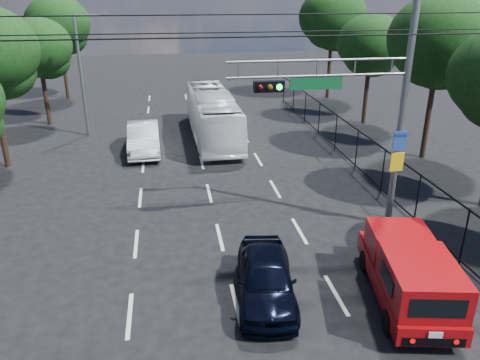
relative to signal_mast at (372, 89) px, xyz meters
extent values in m
cube|color=beige|center=(-8.28, -3.99, -5.24)|extent=(0.12, 2.00, 0.01)
cube|color=beige|center=(-8.28, 0.01, -5.24)|extent=(0.12, 2.00, 0.01)
cube|color=beige|center=(-8.28, 4.01, -5.24)|extent=(0.12, 2.00, 0.01)
cube|color=beige|center=(-8.28, 8.01, -5.24)|extent=(0.12, 2.00, 0.01)
cube|color=beige|center=(-8.28, 12.01, -5.24)|extent=(0.12, 2.00, 0.01)
cube|color=beige|center=(-8.28, 16.01, -5.24)|extent=(0.12, 2.00, 0.01)
cube|color=beige|center=(-8.28, 20.01, -5.24)|extent=(0.12, 2.00, 0.01)
cube|color=beige|center=(-8.28, 24.01, -5.24)|extent=(0.12, 2.00, 0.01)
cube|color=beige|center=(-5.28, -3.99, -5.24)|extent=(0.12, 2.00, 0.01)
cube|color=beige|center=(-5.28, 0.01, -5.24)|extent=(0.12, 2.00, 0.01)
cube|color=beige|center=(-5.28, 4.01, -5.24)|extent=(0.12, 2.00, 0.01)
cube|color=beige|center=(-5.28, 8.01, -5.24)|extent=(0.12, 2.00, 0.01)
cube|color=beige|center=(-5.28, 12.01, -5.24)|extent=(0.12, 2.00, 0.01)
cube|color=beige|center=(-5.28, 16.01, -5.24)|extent=(0.12, 2.00, 0.01)
cube|color=beige|center=(-5.28, 20.01, -5.24)|extent=(0.12, 2.00, 0.01)
cube|color=beige|center=(-5.28, 24.01, -5.24)|extent=(0.12, 2.00, 0.01)
cube|color=beige|center=(-2.28, -3.99, -5.24)|extent=(0.12, 2.00, 0.01)
cube|color=beige|center=(-2.28, 0.01, -5.24)|extent=(0.12, 2.00, 0.01)
cube|color=beige|center=(-2.28, 4.01, -5.24)|extent=(0.12, 2.00, 0.01)
cube|color=beige|center=(-2.28, 8.01, -5.24)|extent=(0.12, 2.00, 0.01)
cube|color=beige|center=(-2.28, 12.01, -5.24)|extent=(0.12, 2.00, 0.01)
cube|color=beige|center=(-2.28, 16.01, -5.24)|extent=(0.12, 2.00, 0.01)
cube|color=beige|center=(-2.28, 20.01, -5.24)|extent=(0.12, 2.00, 0.01)
cube|color=beige|center=(-2.28, 24.01, -5.24)|extent=(0.12, 2.00, 0.01)
cylinder|color=slate|center=(1.22, 0.01, -0.49)|extent=(0.24, 0.24, 9.50)
cylinder|color=slate|center=(-1.88, 0.01, 1.01)|extent=(6.20, 0.08, 0.08)
cylinder|color=slate|center=(-1.88, 0.01, 0.51)|extent=(6.20, 0.08, 0.08)
cube|color=black|center=(-3.58, 0.01, 0.21)|extent=(1.00, 0.28, 0.35)
sphere|color=#3F0505|center=(-3.90, -0.14, 0.21)|extent=(0.20, 0.20, 0.20)
sphere|color=#4C3805|center=(-3.58, -0.14, 0.21)|extent=(0.20, 0.20, 0.20)
sphere|color=#0CE533|center=(-3.26, -0.14, 0.21)|extent=(0.20, 0.20, 0.20)
cube|color=#0C5427|center=(-1.98, 0.01, 0.26)|extent=(1.80, 0.05, 0.40)
cube|color=#22499F|center=(1.20, -0.13, -1.84)|extent=(0.50, 0.04, 0.70)
cube|color=yellow|center=(1.20, -0.13, -2.64)|extent=(0.50, 0.04, 0.70)
cylinder|color=slate|center=(0.62, 0.01, 0.76)|extent=(0.05, 0.05, 0.50)
cylinder|color=slate|center=(-0.68, 0.01, 0.76)|extent=(0.05, 0.05, 0.50)
cylinder|color=slate|center=(-1.98, 0.01, 0.76)|extent=(0.05, 0.05, 0.50)
cylinder|color=slate|center=(-3.28, 0.01, 0.76)|extent=(0.05, 0.05, 0.50)
cylinder|color=slate|center=(-4.58, 0.01, 0.76)|extent=(0.05, 0.05, 0.50)
cylinder|color=slate|center=(-11.78, 14.01, -1.74)|extent=(0.18, 0.18, 7.00)
cylinder|color=slate|center=(-10.98, 14.01, 1.76)|extent=(1.60, 0.09, 0.09)
cube|color=slate|center=(-10.08, 14.01, 1.76)|extent=(0.60, 0.22, 0.15)
cylinder|color=black|center=(-5.28, -1.99, 1.96)|extent=(22.00, 0.04, 0.04)
cylinder|color=black|center=(-5.28, 1.51, 2.36)|extent=(22.00, 0.04, 0.04)
cylinder|color=black|center=(-5.28, 3.01, 1.66)|extent=(22.00, 0.04, 0.04)
cube|color=black|center=(2.32, 4.01, -3.29)|extent=(0.04, 34.00, 0.06)
cube|color=black|center=(2.32, 4.01, -5.09)|extent=(0.04, 34.00, 0.06)
cylinder|color=black|center=(2.32, -2.99, -4.24)|extent=(0.06, 0.06, 2.00)
cylinder|color=black|center=(2.32, 0.01, -4.24)|extent=(0.06, 0.06, 2.00)
cylinder|color=black|center=(2.32, 3.01, -4.24)|extent=(0.06, 0.06, 2.00)
cylinder|color=black|center=(2.32, 6.01, -4.24)|extent=(0.06, 0.06, 2.00)
cylinder|color=black|center=(2.32, 9.01, -4.24)|extent=(0.06, 0.06, 2.00)
cylinder|color=black|center=(2.32, 12.01, -4.24)|extent=(0.06, 0.06, 2.00)
cylinder|color=black|center=(2.32, 15.01, -4.24)|extent=(0.06, 0.06, 2.00)
cylinder|color=black|center=(2.32, 18.01, -4.24)|extent=(0.06, 0.06, 2.00)
cylinder|color=black|center=(2.32, 21.01, -4.24)|extent=(0.06, 0.06, 2.00)
cylinder|color=black|center=(6.52, 7.01, -2.86)|extent=(0.28, 0.28, 4.76)
ellipsoid|color=black|center=(6.52, 7.01, 0.88)|extent=(5.10, 5.10, 4.33)
ellipsoid|color=black|center=(6.92, 7.31, -0.31)|extent=(3.40, 3.40, 2.72)
ellipsoid|color=black|center=(6.17, 6.81, -0.14)|extent=(3.23, 3.23, 2.58)
cylinder|color=black|center=(6.12, 14.01, -3.23)|extent=(0.28, 0.28, 4.03)
ellipsoid|color=black|center=(6.12, 14.01, -0.06)|extent=(4.32, 4.32, 3.67)
ellipsoid|color=black|center=(6.52, 14.31, -1.07)|extent=(2.88, 2.88, 2.30)
ellipsoid|color=black|center=(5.77, 13.81, -0.92)|extent=(2.74, 2.74, 2.19)
cylinder|color=black|center=(6.32, 22.01, -2.78)|extent=(0.28, 0.28, 4.93)
ellipsoid|color=black|center=(6.32, 22.01, 1.09)|extent=(5.28, 5.28, 4.49)
ellipsoid|color=black|center=(6.72, 22.31, -0.14)|extent=(3.52, 3.52, 2.82)
ellipsoid|color=black|center=(5.97, 21.81, 0.04)|extent=(3.34, 3.34, 2.68)
cylinder|color=black|center=(-15.08, 9.01, -3.00)|extent=(0.28, 0.28, 4.48)
ellipsoid|color=black|center=(-14.68, 9.31, -0.60)|extent=(3.20, 3.20, 2.56)
cylinder|color=black|center=(-14.68, 17.01, -3.28)|extent=(0.28, 0.28, 3.92)
ellipsoid|color=black|center=(-14.68, 17.01, -0.20)|extent=(4.20, 4.20, 3.57)
ellipsoid|color=black|center=(-14.28, 17.31, -1.18)|extent=(2.80, 2.80, 2.24)
ellipsoid|color=black|center=(-15.03, 16.81, -1.04)|extent=(2.66, 2.66, 2.13)
cylinder|color=black|center=(-14.88, 25.01, -2.95)|extent=(0.28, 0.28, 4.59)
ellipsoid|color=black|center=(-14.88, 25.01, 0.66)|extent=(4.92, 4.92, 4.18)
ellipsoid|color=black|center=(-14.48, 25.31, -0.49)|extent=(3.28, 3.28, 2.62)
ellipsoid|color=black|center=(-15.23, 24.81, -0.32)|extent=(3.12, 3.12, 2.49)
cylinder|color=black|center=(-0.92, -2.86, -4.91)|extent=(0.37, 0.70, 0.67)
cylinder|color=black|center=(0.67, -3.17, -4.91)|extent=(0.37, 0.70, 0.67)
cylinder|color=black|center=(-1.48, -5.76, -4.91)|extent=(0.37, 0.70, 0.67)
cylinder|color=black|center=(0.10, -6.07, -4.91)|extent=(0.37, 0.70, 0.67)
cube|color=#95080B|center=(-0.41, -4.46, -4.65)|extent=(2.68, 5.02, 0.53)
cube|color=#95080B|center=(0.00, -2.36, -4.58)|extent=(1.83, 0.85, 0.52)
cube|color=black|center=(0.05, -2.11, -4.34)|extent=(1.66, 0.69, 0.29)
cube|color=#95080B|center=(-0.20, -3.39, -3.96)|extent=(1.96, 1.77, 0.90)
cube|color=black|center=(-0.34, -4.09, -3.91)|extent=(1.46, 0.33, 0.52)
cube|color=#95080B|center=(-0.61, -5.49, -3.89)|extent=(2.20, 2.72, 1.00)
cube|color=black|center=(0.27, -5.66, -3.86)|extent=(0.26, 1.13, 0.43)
cube|color=black|center=(-1.49, -5.32, -3.86)|extent=(0.26, 1.13, 0.43)
cube|color=black|center=(-0.84, -6.67, -3.86)|extent=(1.36, 0.31, 0.52)
cube|color=black|center=(-0.86, -6.78, -4.77)|extent=(1.51, 0.37, 0.25)
cube|color=silver|center=(-0.87, -6.82, -4.53)|extent=(0.33, 0.09, 0.17)
imported|color=black|center=(-4.39, -3.78, -4.55)|extent=(2.16, 4.24, 1.38)
imported|color=white|center=(-4.24, 12.35, -3.84)|extent=(2.55, 10.10, 2.80)
imported|color=silver|center=(-8.28, 10.23, -4.46)|extent=(1.84, 4.84, 1.57)
camera|label=1|loc=(-6.92, -14.91, 3.18)|focal=35.00mm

